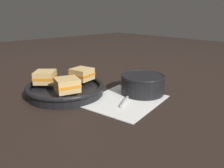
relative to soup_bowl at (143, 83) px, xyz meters
name	(u,v)px	position (x,y,z in m)	size (l,w,h in m)	color
ground_plane	(113,96)	(-0.11, 0.06, -0.04)	(4.00, 4.00, 0.00)	black
napkin	(124,100)	(-0.11, -0.01, -0.04)	(0.31, 0.28, 0.00)	white
soup_bowl	(143,83)	(0.00, 0.00, 0.00)	(0.17, 0.17, 0.07)	black
spoon	(129,95)	(-0.07, 0.01, -0.03)	(0.14, 0.09, 0.01)	silver
skillet	(66,89)	(-0.23, 0.19, -0.02)	(0.30, 0.30, 0.04)	black
sandwich_near_left	(67,85)	(-0.26, 0.12, 0.02)	(0.10, 0.09, 0.05)	#DBB26B
sandwich_near_right	(82,74)	(-0.14, 0.20, 0.02)	(0.09, 0.09, 0.05)	#DBB26B
sandwich_far_left	(45,77)	(-0.27, 0.26, 0.02)	(0.11, 0.11, 0.05)	#DBB26B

